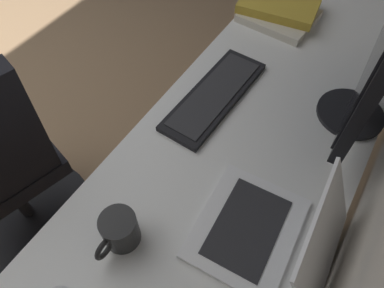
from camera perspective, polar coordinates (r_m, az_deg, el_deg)
The scene contains 6 objects.
desk at distance 0.99m, azimuth 2.51°, elevation -10.98°, with size 2.32×0.62×0.73m.
drawer_pedestal at distance 1.27m, azimuth 2.44°, elevation -18.45°, with size 0.40×0.51×0.69m.
laptop_left at distance 0.86m, azimuth 13.06°, elevation -13.75°, with size 0.30×0.33×0.22m.
keyboard_main at distance 1.13m, azimuth 3.62°, elevation 7.78°, with size 0.43×0.16×0.02m.
book_stack_near at distance 1.48m, azimuth 13.73°, elevation 20.15°, with size 0.26×0.31×0.06m.
coffee_mug at distance 0.86m, azimuth -11.53°, elevation -13.39°, with size 0.13×0.09×0.09m.
Camera 1 is at (0.31, 2.00, 1.56)m, focal length 33.37 mm.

